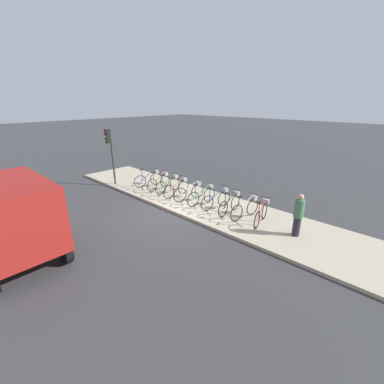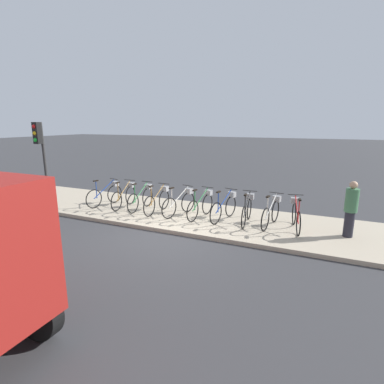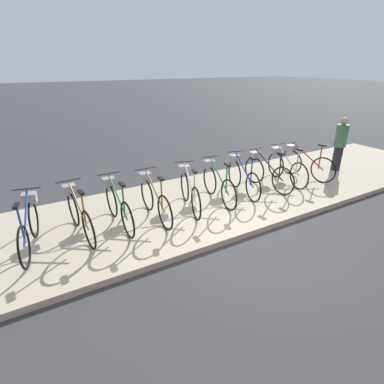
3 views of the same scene
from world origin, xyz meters
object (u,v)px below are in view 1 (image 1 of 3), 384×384
Objects in this scene: truck at (7,213)px; parked_bicycle_4 at (190,191)px; parked_bicycle_2 at (169,184)px; parked_bicycle_3 at (178,187)px; parked_bicycle_1 at (160,181)px; parked_bicycle_0 at (150,178)px; parked_bicycle_9 at (262,212)px; parked_bicycle_7 at (231,203)px; parked_bicycle_5 at (203,195)px; parked_bicycle_8 at (246,207)px; traffic_light at (109,145)px; parked_bicycle_6 at (217,198)px; pedestrian at (298,214)px.

parked_bicycle_4 is at bearing 81.83° from truck.
parked_bicycle_2 is 1.00× the size of parked_bicycle_3.
parked_bicycle_2 is (0.74, 0.01, 0.00)m from parked_bicycle_1.
parked_bicycle_9 is at bearing 0.90° from parked_bicycle_0.
parked_bicycle_9 is (1.46, 0.04, 0.00)m from parked_bicycle_7.
parked_bicycle_3 is (0.74, -0.08, 0.00)m from parked_bicycle_2.
truck is at bearing -104.07° from parked_bicycle_5.
parked_bicycle_7 is (4.65, 0.02, 0.00)m from parked_bicycle_1.
parked_bicycle_8 is at bearing 2.04° from parked_bicycle_5.
parked_bicycle_0 is 2.82m from traffic_light.
parked_bicycle_2 is 3.91m from parked_bicycle_7.
parked_bicycle_9 is (3.00, 0.07, 0.00)m from parked_bicycle_5.
parked_bicycle_6 is at bearing 3.16° from parked_bicycle_3.
parked_bicycle_5 is 1.06× the size of pedestrian.
parked_bicycle_3 is (2.31, -0.02, 0.00)m from parked_bicycle_0.
parked_bicycle_7 is at bearing -3.02° from parked_bicycle_6.
traffic_light is (-7.96, -1.41, 1.81)m from parked_bicycle_8.
parked_bicycle_2 is at bearing 178.23° from parked_bicycle_4.
parked_bicycle_0 is 1.00× the size of parked_bicycle_6.
parked_bicycle_7 is (1.54, 0.03, 0.00)m from parked_bicycle_5.
pedestrian is (6.78, -0.01, 0.37)m from parked_bicycle_2.
parked_bicycle_1 is 4.65m from parked_bicycle_7.
parked_bicycle_7 is at bearing 0.27° from parked_bicycle_1.
parked_bicycle_3 is 4.61m from traffic_light.
parked_bicycle_1 and parked_bicycle_4 have the same top height.
parked_bicycle_6 is 0.53× the size of traffic_light.
truck is at bearing -114.86° from parked_bicycle_7.
parked_bicycle_0 is at bearing -179.79° from parked_bicycle_4.
parked_bicycle_9 is (6.94, 0.11, 0.00)m from parked_bicycle_0.
parked_bicycle_3 is at bearing -177.81° from parked_bicycle_5.
truck is (2.15, -7.12, 0.88)m from parked_bicycle_0.
parked_bicycle_7 is 0.75m from parked_bicycle_8.
parked_bicycle_9 is (6.11, 0.06, 0.00)m from parked_bicycle_1.
parked_bicycle_0 is 7.49m from truck.
parked_bicycle_6 is at bearing 176.98° from parked_bicycle_7.
pedestrian reaches higher than parked_bicycle_1.
truck is at bearing -109.67° from parked_bicycle_6.
parked_bicycle_2 is 1.03× the size of parked_bicycle_4.
parked_bicycle_7 is at bearing 179.54° from pedestrian.
parked_bicycle_2 is (1.57, 0.06, 0.00)m from parked_bicycle_0.
parked_bicycle_2 is at bearing 179.49° from parked_bicycle_5.
pedestrian is (7.52, -0.00, 0.37)m from parked_bicycle_1.
parked_bicycle_4 is (1.61, -0.05, 0.00)m from parked_bicycle_2.
parked_bicycle_3 is at bearing -178.38° from parked_bicycle_9.
parked_bicycle_4 is 5.19m from pedestrian.
traffic_light is (-2.56, -1.34, 1.81)m from parked_bicycle_1.
parked_bicycle_4 is at bearing -179.59° from pedestrian.
parked_bicycle_2 is 1.00× the size of parked_bicycle_7.
pedestrian is at bearing 0.68° from parked_bicycle_3.
parked_bicycle_3 is 1.02× the size of parked_bicycle_6.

